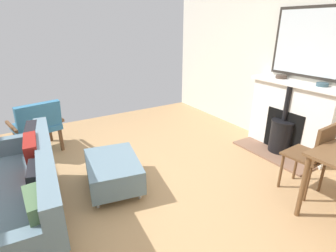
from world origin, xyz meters
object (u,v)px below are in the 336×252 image
object	(u,v)px
sofa	(21,197)
dining_chair_near_fireplace	(313,153)
mantel_bowl_near	(281,77)
fireplace	(288,121)
ottoman	(113,170)
armchair_accent	(37,124)
mantel_bowl_far	(322,84)

from	to	relation	value
sofa	dining_chair_near_fireplace	bearing A→B (deg)	159.43
mantel_bowl_near	sofa	xyz separation A→B (m)	(3.60, 0.02, -0.75)
fireplace	dining_chair_near_fireplace	world-z (taller)	fireplace
sofa	dining_chair_near_fireplace	xyz separation A→B (m)	(-2.83, 1.06, 0.15)
ottoman	armchair_accent	bearing A→B (deg)	-66.73
fireplace	sofa	world-z (taller)	fireplace
dining_chair_near_fireplace	ottoman	bearing A→B (deg)	-34.51
fireplace	mantel_bowl_far	xyz separation A→B (m)	(-0.04, 0.36, 0.62)
mantel_bowl_far	ottoman	distance (m)	2.90
dining_chair_near_fireplace	sofa	bearing A→B (deg)	-20.57
mantel_bowl_far	armchair_accent	size ratio (longest dim) A/B	0.18
mantel_bowl_far	armchair_accent	world-z (taller)	mantel_bowl_far
dining_chair_near_fireplace	mantel_bowl_near	bearing A→B (deg)	-125.42
dining_chair_near_fireplace	fireplace	bearing A→B (deg)	-131.77
mantel_bowl_far	dining_chair_near_fireplace	world-z (taller)	mantel_bowl_far
armchair_accent	dining_chair_near_fireplace	world-z (taller)	dining_chair_near_fireplace
fireplace	dining_chair_near_fireplace	bearing A→B (deg)	48.23
mantel_bowl_far	dining_chair_near_fireplace	xyz separation A→B (m)	(0.77, 0.47, -0.60)
mantel_bowl_near	dining_chair_near_fireplace	bearing A→B (deg)	54.58
mantel_bowl_far	ottoman	bearing A→B (deg)	-17.22
armchair_accent	mantel_bowl_far	bearing A→B (deg)	145.21
fireplace	mantel_bowl_far	world-z (taller)	mantel_bowl_far
mantel_bowl_near	mantel_bowl_far	xyz separation A→B (m)	(0.00, 0.62, -0.00)
mantel_bowl_near	armchair_accent	distance (m)	3.71
sofa	ottoman	xyz separation A→B (m)	(-0.96, -0.22, -0.14)
ottoman	dining_chair_near_fireplace	distance (m)	2.29
ottoman	dining_chair_near_fireplace	xyz separation A→B (m)	(-1.87, 1.28, 0.29)
mantel_bowl_near	mantel_bowl_far	bearing A→B (deg)	90.00
sofa	armchair_accent	world-z (taller)	sofa
mantel_bowl_near	ottoman	size ratio (longest dim) A/B	0.17
ottoman	fireplace	bearing A→B (deg)	169.93
fireplace	dining_chair_near_fireplace	xyz separation A→B (m)	(0.73, 0.82, 0.03)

